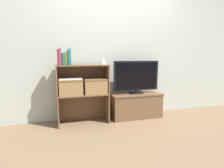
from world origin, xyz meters
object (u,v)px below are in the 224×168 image
object	(u,v)px
storage_basket_left	(71,86)
book_charcoal	(62,59)
book_maroon	(58,57)
book_forest	(64,59)
storage_basket_right	(95,85)
tv	(136,76)
laptop	(70,79)
book_plum	(60,57)
book_olive	(67,58)
book_teal	(69,57)
baby_monitor	(103,62)
tv_stand	(136,105)

from	to	relation	value
storage_basket_left	book_charcoal	bearing A→B (deg)	-156.63
book_maroon	book_forest	bearing A→B (deg)	0.00
book_maroon	storage_basket_right	xyz separation A→B (m)	(0.54, 0.05, -0.44)
tv	storage_basket_right	world-z (taller)	tv
tv	book_charcoal	bearing A→B (deg)	-176.44
book_charcoal	laptop	xyz separation A→B (m)	(0.11, 0.05, -0.30)
book_plum	book_charcoal	size ratio (longest dim) A/B	1.40
tv	book_plum	world-z (taller)	book_plum
book_plum	storage_basket_right	bearing A→B (deg)	5.30
book_olive	tv	bearing A→B (deg)	3.76
book_forest	storage_basket_left	xyz separation A→B (m)	(0.08, 0.05, -0.42)
book_maroon	book_plum	distance (m)	0.03
book_forest	book_teal	world-z (taller)	book_teal
book_maroon	laptop	xyz separation A→B (m)	(0.16, 0.05, -0.32)
book_forest	baby_monitor	xyz separation A→B (m)	(0.60, 0.06, -0.04)
book_teal	storage_basket_left	world-z (taller)	book_teal
book_charcoal	book_teal	world-z (taller)	book_teal
book_maroon	book_teal	world-z (taller)	book_teal
tv_stand	baby_monitor	xyz separation A→B (m)	(-0.58, -0.01, 0.77)
book_plum	book_forest	world-z (taller)	book_plum
book_plum	storage_basket_left	distance (m)	0.47
book_maroon	book_teal	bearing A→B (deg)	0.00
tv_stand	book_maroon	xyz separation A→B (m)	(-1.27, -0.08, 0.84)
tv	laptop	size ratio (longest dim) A/B	2.39
tv_stand	book_plum	world-z (taller)	book_plum
book_charcoal	storage_basket_left	bearing A→B (deg)	23.37
book_forest	laptop	world-z (taller)	book_forest
book_maroon	baby_monitor	distance (m)	0.70
tv_stand	storage_basket_left	distance (m)	1.18
book_charcoal	baby_monitor	size ratio (longest dim) A/B	1.49
book_plum	book_forest	xyz separation A→B (m)	(0.06, 0.00, -0.03)
book_charcoal	storage_basket_left	distance (m)	0.43
book_plum	laptop	size ratio (longest dim) A/B	0.71
book_plum	laptop	world-z (taller)	book_plum
baby_monitor	book_maroon	bearing A→B (deg)	-174.82
tv	baby_monitor	bearing A→B (deg)	-178.69
tv_stand	book_maroon	distance (m)	1.53
book_charcoal	storage_basket_right	distance (m)	0.64
tv_stand	book_teal	size ratio (longest dim) A/B	3.79
book_charcoal	book_olive	bearing A→B (deg)	0.00
book_forest	book_olive	distance (m)	0.04
book_charcoal	storage_basket_left	xyz separation A→B (m)	(0.11, 0.05, -0.41)
book_maroon	laptop	bearing A→B (deg)	16.11
tv_stand	book_teal	xyz separation A→B (m)	(-1.11, -0.08, 0.84)
baby_monitor	book_olive	bearing A→B (deg)	-173.74
book_forest	book_olive	xyz separation A→B (m)	(0.03, 0.00, 0.01)
book_olive	book_maroon	bearing A→B (deg)	180.00
book_maroon	storage_basket_left	xyz separation A→B (m)	(0.16, 0.05, -0.44)
book_charcoal	laptop	distance (m)	0.32
book_olive	book_charcoal	bearing A→B (deg)	180.00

